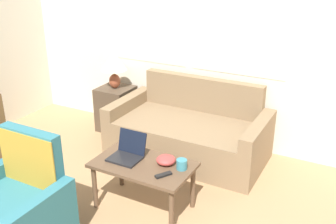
# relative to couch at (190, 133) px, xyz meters

# --- Properties ---
(wall_back) EXTENTS (5.82, 0.06, 2.60)m
(wall_back) POSITION_rel_couch_xyz_m (-0.16, 0.47, 1.05)
(wall_back) COLOR silver
(wall_back) RESTS_ON ground_plane
(couch) EXTENTS (1.76, 0.91, 0.84)m
(couch) POSITION_rel_couch_xyz_m (0.00, 0.00, 0.00)
(couch) COLOR #846B4C
(couch) RESTS_ON ground_plane
(armchair) EXTENTS (0.77, 0.70, 0.92)m
(armchair) POSITION_rel_couch_xyz_m (-0.55, -2.07, 0.02)
(armchair) COLOR #2D6B75
(armchair) RESTS_ON ground_plane
(side_table) EXTENTS (0.42, 0.42, 0.58)m
(side_table) POSITION_rel_couch_xyz_m (-1.15, 0.16, 0.03)
(side_table) COLOR #4C3D2D
(side_table) RESTS_ON ground_plane
(table_lamp) EXTENTS (0.33, 0.33, 0.47)m
(table_lamp) POSITION_rel_couch_xyz_m (-1.15, 0.16, 0.64)
(table_lamp) COLOR brown
(table_lamp) RESTS_ON side_table
(coffee_table) EXTENTS (0.89, 0.52, 0.46)m
(coffee_table) POSITION_rel_couch_xyz_m (0.08, -1.15, 0.14)
(coffee_table) COLOR brown
(coffee_table) RESTS_ON ground_plane
(laptop) EXTENTS (0.28, 0.28, 0.23)m
(laptop) POSITION_rel_couch_xyz_m (-0.10, -1.13, 0.25)
(laptop) COLOR black
(laptop) RESTS_ON coffee_table
(cup_navy) EXTENTS (0.09, 0.09, 0.09)m
(cup_navy) POSITION_rel_couch_xyz_m (0.42, -1.08, 0.24)
(cup_navy) COLOR teal
(cup_navy) RESTS_ON coffee_table
(snack_bowl) EXTENTS (0.17, 0.17, 0.08)m
(snack_bowl) POSITION_rel_couch_xyz_m (0.26, -1.06, 0.24)
(snack_bowl) COLOR #B23D38
(snack_bowl) RESTS_ON coffee_table
(tv_remote) EXTENTS (0.12, 0.15, 0.02)m
(tv_remote) POSITION_rel_couch_xyz_m (0.34, -1.25, 0.21)
(tv_remote) COLOR black
(tv_remote) RESTS_ON coffee_table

